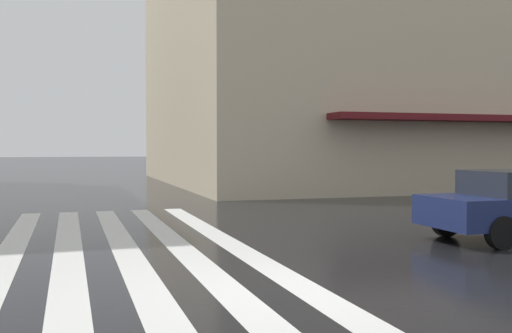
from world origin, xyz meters
TOP-DOWN VIEW (x-y plane):
  - ground_plane at (0.00, 0.00)m, footprint 220.00×220.00m
  - zebra_crossing at (4.00, 1.86)m, footprint 13.00×4.50m
  - haussmann_block_corner at (22.18, -15.82)m, footprint 20.56×27.57m

SIDE VIEW (x-z plane):
  - ground_plane at x=0.00m, z-range 0.00..0.00m
  - zebra_crossing at x=4.00m, z-range 0.00..0.01m
  - haussmann_block_corner at x=22.18m, z-range -0.20..19.35m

